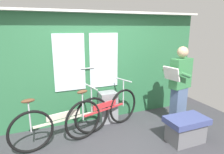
{
  "coord_description": "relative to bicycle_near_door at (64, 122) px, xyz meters",
  "views": [
    {
      "loc": [
        -1.22,
        -2.49,
        1.93
      ],
      "look_at": [
        0.11,
        0.77,
        1.05
      ],
      "focal_mm": 32.03,
      "sensor_mm": 36.0,
      "label": 1
    }
  ],
  "objects": [
    {
      "name": "train_door_wall",
      "position": [
        0.8,
        0.67,
        0.79
      ],
      "size": [
        4.66,
        0.28,
        2.23
      ],
      "color": "#2D6B42",
      "rests_on": "ground_plane"
    },
    {
      "name": "trash_bin_by_wall",
      "position": [
        0.98,
        0.46,
        -0.06
      ],
      "size": [
        0.35,
        0.28,
        0.64
      ],
      "primitive_type": "cube",
      "color": "gray",
      "rests_on": "ground_plane"
    },
    {
      "name": "passenger_reading_newspaper",
      "position": [
        2.24,
        -0.19,
        0.46
      ],
      "size": [
        0.6,
        0.51,
        1.58
      ],
      "rotation": [
        0.0,
        0.0,
        3.35
      ],
      "color": "slate",
      "rests_on": "ground_plane"
    },
    {
      "name": "bicycle_leaning_behind",
      "position": [
        0.78,
        0.13,
        0.01
      ],
      "size": [
        1.61,
        0.66,
        0.93
      ],
      "rotation": [
        0.0,
        0.0,
        0.33
      ],
      "color": "black",
      "rests_on": "ground_plane"
    },
    {
      "name": "bench_seat_corner",
      "position": [
        1.93,
        -0.78,
        -0.14
      ],
      "size": [
        0.7,
        0.44,
        0.45
      ],
      "color": "#3D477F",
      "rests_on": "ground_plane"
    },
    {
      "name": "ground_plane",
      "position": [
        0.81,
        -0.68,
        -0.4
      ],
      "size": [
        5.66,
        4.33,
        0.04
      ],
      "primitive_type": "cube",
      "color": "#38383D"
    },
    {
      "name": "bicycle_near_door",
      "position": [
        0.0,
        0.0,
        0.0
      ],
      "size": [
        1.74,
        0.52,
        0.91
      ],
      "rotation": [
        0.0,
        0.0,
        0.2
      ],
      "color": "black",
      "rests_on": "ground_plane"
    }
  ]
}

